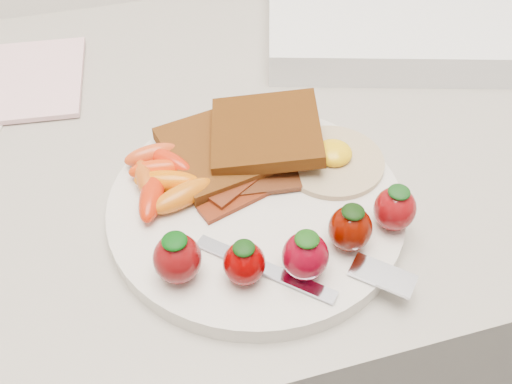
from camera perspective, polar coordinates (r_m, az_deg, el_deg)
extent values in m
cube|color=gray|center=(0.97, -2.82, -14.30)|extent=(2.00, 0.60, 0.90)
cylinder|color=silver|center=(0.52, 0.00, -1.44)|extent=(0.27, 0.27, 0.02)
cube|color=#401B0B|center=(0.56, -3.18, 4.33)|extent=(0.13, 0.13, 0.01)
cube|color=#402806|center=(0.56, 1.01, 6.08)|extent=(0.13, 0.13, 0.02)
cylinder|color=beige|center=(0.55, 7.60, 3.09)|extent=(0.12, 0.12, 0.01)
ellipsoid|color=#F0B50C|center=(0.55, 7.76, 3.90)|extent=(0.04, 0.04, 0.02)
cube|color=#4C1006|center=(0.52, -1.43, -0.53)|extent=(0.08, 0.05, 0.00)
cube|color=#44190E|center=(0.52, 0.04, 0.58)|extent=(0.08, 0.03, 0.00)
cube|color=#421608|center=(0.53, -1.09, 1.31)|extent=(0.08, 0.06, 0.00)
ellipsoid|color=red|center=(0.54, -9.91, 2.21)|extent=(0.05, 0.02, 0.02)
ellipsoid|color=#DD6101|center=(0.53, -8.89, 1.08)|extent=(0.06, 0.04, 0.02)
ellipsoid|color=red|center=(0.52, -10.38, -0.40)|extent=(0.04, 0.07, 0.02)
ellipsoid|color=red|center=(0.54, -8.65, 2.99)|extent=(0.05, 0.05, 0.02)
ellipsoid|color=#D44518|center=(0.56, -10.44, 3.69)|extent=(0.05, 0.02, 0.02)
ellipsoid|color=#C65D0C|center=(0.51, -7.35, -0.37)|extent=(0.07, 0.04, 0.02)
ellipsoid|color=#BA4D12|center=(0.53, -11.02, 1.24)|extent=(0.02, 0.05, 0.02)
ellipsoid|color=#65080A|center=(0.45, -7.87, -6.61)|extent=(0.04, 0.04, 0.04)
ellipsoid|color=#053908|center=(0.43, -8.16, -4.86)|extent=(0.02, 0.02, 0.01)
ellipsoid|color=#670000|center=(0.45, -1.19, -7.14)|extent=(0.03, 0.03, 0.04)
ellipsoid|color=black|center=(0.43, -1.22, -5.62)|extent=(0.02, 0.02, 0.01)
ellipsoid|color=#6C0111|center=(0.45, 4.95, -6.41)|extent=(0.04, 0.04, 0.04)
ellipsoid|color=#113E0C|center=(0.43, 5.13, -4.70)|extent=(0.02, 0.02, 0.01)
ellipsoid|color=#4F0800|center=(0.47, 9.39, -3.63)|extent=(0.04, 0.04, 0.04)
ellipsoid|color=black|center=(0.46, 9.70, -1.95)|extent=(0.02, 0.02, 0.01)
ellipsoid|color=maroon|center=(0.50, 13.71, -1.64)|extent=(0.04, 0.04, 0.04)
ellipsoid|color=#0F3A10|center=(0.48, 14.13, 0.00)|extent=(0.02, 0.02, 0.01)
cube|color=silver|center=(0.47, 0.87, -7.62)|extent=(0.10, 0.09, 0.00)
cube|color=silver|center=(0.47, 12.57, -8.13)|extent=(0.05, 0.05, 0.00)
cube|color=beige|center=(0.73, -21.22, 10.53)|extent=(0.13, 0.17, 0.01)
cube|color=white|center=(0.81, 14.27, 16.93)|extent=(0.41, 0.36, 0.04)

